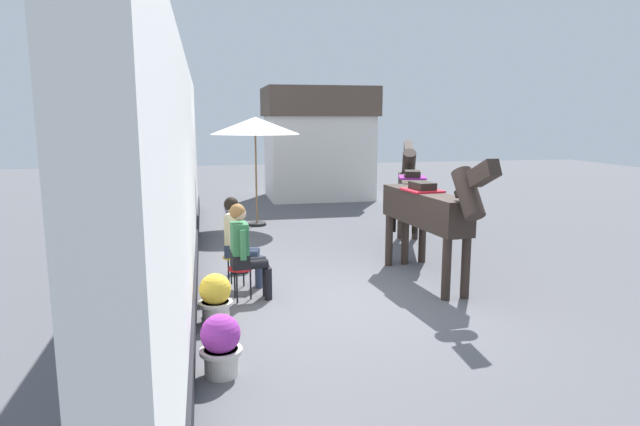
{
  "coord_description": "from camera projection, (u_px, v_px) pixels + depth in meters",
  "views": [
    {
      "loc": [
        -2.2,
        -7.34,
        2.57
      ],
      "look_at": [
        -0.4,
        1.2,
        1.05
      ],
      "focal_mm": 30.96,
      "sensor_mm": 36.0,
      "label": 1
    }
  ],
  "objects": [
    {
      "name": "seated_visitor_far",
      "position": [
        238.0,
        237.0,
        8.36
      ],
      "size": [
        0.61,
        0.48,
        1.39
      ],
      "color": "gold",
      "rests_on": "ground_plane"
    },
    {
      "name": "flower_planter_near",
      "position": [
        221.0,
        344.0,
        5.51
      ],
      "size": [
        0.43,
        0.43,
        0.64
      ],
      "color": "beige",
      "rests_on": "ground_plane"
    },
    {
      "name": "satchel_bag",
      "position": [
        239.0,
        268.0,
        9.18
      ],
      "size": [
        0.3,
        0.18,
        0.2
      ],
      "primitive_type": "cube",
      "rotation": [
        0.0,
        0.0,
        3.37
      ],
      "color": "black",
      "rests_on": "ground_plane"
    },
    {
      "name": "distant_cottage",
      "position": [
        318.0,
        142.0,
        17.6
      ],
      "size": [
        3.4,
        2.6,
        3.5
      ],
      "color": "silver",
      "rests_on": "ground_plane"
    },
    {
      "name": "saddled_horse_far",
      "position": [
        411.0,
        190.0,
        10.81
      ],
      "size": [
        1.19,
        2.89,
        2.06
      ],
      "color": "#2D231E",
      "rests_on": "ground_plane"
    },
    {
      "name": "flower_planter_middle",
      "position": [
        215.0,
        297.0,
        6.93
      ],
      "size": [
        0.43,
        0.43,
        0.64
      ],
      "color": "beige",
      "rests_on": "ground_plane"
    },
    {
      "name": "pub_facade_wall",
      "position": [
        182.0,
        184.0,
        8.63
      ],
      "size": [
        0.34,
        14.0,
        3.4
      ],
      "color": "white",
      "rests_on": "ground_plane"
    },
    {
      "name": "cafe_parasol",
      "position": [
        255.0,
        126.0,
        12.9
      ],
      "size": [
        2.1,
        2.1,
        2.58
      ],
      "color": "black",
      "rests_on": "ground_plane"
    },
    {
      "name": "ground_plane",
      "position": [
        321.0,
        249.0,
        10.86
      ],
      "size": [
        40.0,
        40.0,
        0.0
      ],
      "primitive_type": "plane",
      "color": "#56565B"
    },
    {
      "name": "saddled_horse_near",
      "position": [
        429.0,
        210.0,
        8.51
      ],
      "size": [
        0.65,
        2.99,
        2.06
      ],
      "color": "#2D231E",
      "rests_on": "ground_plane"
    },
    {
      "name": "seated_visitor_near",
      "position": [
        244.0,
        247.0,
        7.73
      ],
      "size": [
        0.61,
        0.49,
        1.39
      ],
      "color": "red",
      "rests_on": "ground_plane"
    }
  ]
}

